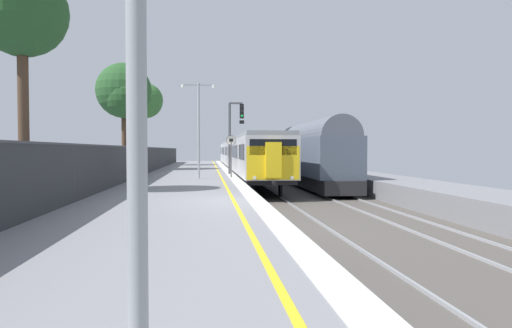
% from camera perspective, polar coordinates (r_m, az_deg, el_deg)
% --- Properties ---
extents(ground, '(17.40, 110.00, 1.21)m').
position_cam_1_polar(ground, '(15.79, 8.21, -6.60)').
color(ground, gray).
extents(commuter_train_at_platform, '(2.83, 42.33, 3.81)m').
position_cam_1_polar(commuter_train_at_platform, '(44.02, -1.76, 1.22)').
color(commuter_train_at_platform, '#B7B7BC').
rests_on(commuter_train_at_platform, ground).
extents(freight_train_adjacent_track, '(2.60, 41.08, 4.57)m').
position_cam_1_polar(freight_train_adjacent_track, '(44.89, 3.31, 1.52)').
color(freight_train_adjacent_track, '#232326').
rests_on(freight_train_adjacent_track, ground).
extents(signal_gantry, '(1.10, 0.24, 4.97)m').
position_cam_1_polar(signal_gantry, '(32.19, -2.80, 4.30)').
color(signal_gantry, '#47474C').
rests_on(signal_gantry, ground).
extents(speed_limit_sign, '(0.59, 0.08, 2.56)m').
position_cam_1_polar(speed_limit_sign, '(28.20, -3.09, 1.68)').
color(speed_limit_sign, '#59595B').
rests_on(speed_limit_sign, ground).
extents(platform_lamp_mid, '(2.00, 0.20, 5.59)m').
position_cam_1_polar(platform_lamp_mid, '(27.43, -7.09, 5.13)').
color(platform_lamp_mid, '#93999E').
rests_on(platform_lamp_mid, ground).
extents(platform_back_fence, '(0.07, 99.00, 1.89)m').
position_cam_1_polar(platform_back_fence, '(15.73, -21.66, -0.90)').
color(platform_back_fence, '#282B2D').
rests_on(platform_back_fence, ground).
extents(background_tree_left, '(3.77, 3.77, 8.83)m').
position_cam_1_polar(background_tree_left, '(51.17, -13.60, 7.48)').
color(background_tree_left, '#473323').
rests_on(background_tree_left, ground).
extents(background_tree_centre, '(4.56, 4.64, 8.88)m').
position_cam_1_polar(background_tree_centre, '(40.09, -15.93, 8.44)').
color(background_tree_centre, '#473323').
rests_on(background_tree_centre, ground).
extents(background_tree_right, '(3.41, 3.41, 8.63)m').
position_cam_1_polar(background_tree_right, '(20.45, -27.06, 16.02)').
color(background_tree_right, '#473323').
rests_on(background_tree_right, ground).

